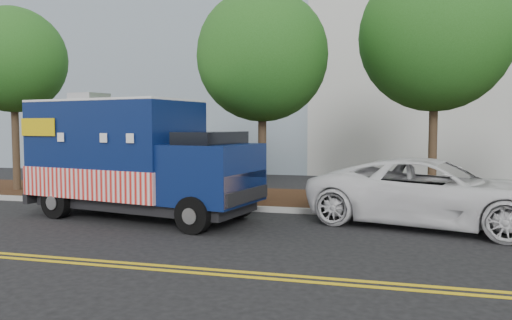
# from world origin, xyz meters

# --- Properties ---
(ground) EXTENTS (120.00, 120.00, 0.00)m
(ground) POSITION_xyz_m (0.00, 0.00, 0.00)
(ground) COLOR black
(ground) RESTS_ON ground
(curb) EXTENTS (120.00, 0.18, 0.15)m
(curb) POSITION_xyz_m (0.00, 1.40, 0.07)
(curb) COLOR #9E9E99
(curb) RESTS_ON ground
(mulch_strip) EXTENTS (120.00, 4.00, 0.15)m
(mulch_strip) POSITION_xyz_m (0.00, 3.50, 0.07)
(mulch_strip) COLOR black
(mulch_strip) RESTS_ON ground
(centerline_near) EXTENTS (120.00, 0.10, 0.01)m
(centerline_near) POSITION_xyz_m (0.00, -4.45, 0.01)
(centerline_near) COLOR gold
(centerline_near) RESTS_ON ground
(centerline_far) EXTENTS (120.00, 0.10, 0.01)m
(centerline_far) POSITION_xyz_m (0.00, -4.70, 0.01)
(centerline_far) COLOR gold
(centerline_far) RESTS_ON ground
(tree_a) EXTENTS (3.77, 3.77, 6.71)m
(tree_a) POSITION_xyz_m (-7.25, 2.86, 4.82)
(tree_a) COLOR #38281C
(tree_a) RESTS_ON ground
(tree_b) EXTENTS (4.06, 4.06, 6.65)m
(tree_b) POSITION_xyz_m (2.03, 2.64, 4.61)
(tree_b) COLOR #38281C
(tree_b) RESTS_ON ground
(tree_c) EXTENTS (4.58, 4.58, 7.47)m
(tree_c) POSITION_xyz_m (7.15, 3.71, 5.18)
(tree_c) COLOR #38281C
(tree_c) RESTS_ON ground
(sign_post) EXTENTS (0.06, 0.06, 2.40)m
(sign_post) POSITION_xyz_m (-4.44, 1.74, 1.20)
(sign_post) COLOR #473828
(sign_post) RESTS_ON ground
(food_truck) EXTENTS (6.75, 3.58, 3.39)m
(food_truck) POSITION_xyz_m (-0.86, -0.28, 1.53)
(food_truck) COLOR black
(food_truck) RESTS_ON ground
(white_car) EXTENTS (6.53, 4.30, 1.67)m
(white_car) POSITION_xyz_m (6.91, 0.50, 0.83)
(white_car) COLOR silver
(white_car) RESTS_ON ground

